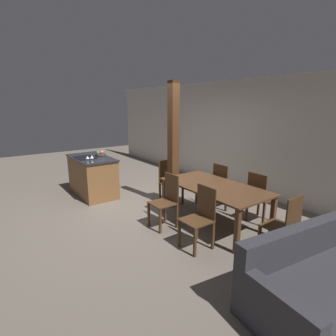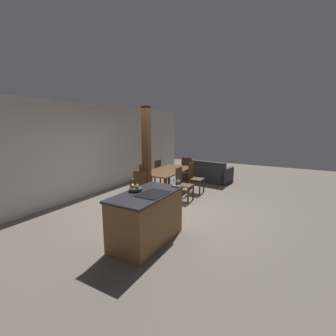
% 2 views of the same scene
% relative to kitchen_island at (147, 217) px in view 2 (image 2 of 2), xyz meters
% --- Properties ---
extents(ground_plane, '(16.00, 16.00, 0.00)m').
position_rel_kitchen_island_xyz_m(ground_plane, '(1.47, 0.51, -0.46)').
color(ground_plane, '#665B51').
extents(wall_back, '(11.20, 0.08, 2.70)m').
position_rel_kitchen_island_xyz_m(wall_back, '(1.47, 3.16, 0.89)').
color(wall_back, beige).
rests_on(wall_back, ground_plane).
extents(kitchen_island, '(1.45, 0.76, 0.92)m').
position_rel_kitchen_island_xyz_m(kitchen_island, '(0.00, 0.00, 0.00)').
color(kitchen_island, brown).
rests_on(kitchen_island, ground_plane).
extents(fruit_bowl, '(0.24, 0.24, 0.11)m').
position_rel_kitchen_island_xyz_m(fruit_bowl, '(0.00, 0.23, 0.50)').
color(fruit_bowl, '#383D47').
rests_on(fruit_bowl, kitchen_island).
extents(wine_glass_near, '(0.08, 0.08, 0.15)m').
position_rel_kitchen_island_xyz_m(wine_glass_near, '(0.64, -0.30, 0.58)').
color(wine_glass_near, silver).
rests_on(wine_glass_near, kitchen_island).
extents(wine_glass_middle, '(0.08, 0.08, 0.15)m').
position_rel_kitchen_island_xyz_m(wine_glass_middle, '(0.64, -0.21, 0.58)').
color(wine_glass_middle, silver).
rests_on(wine_glass_middle, kitchen_island).
extents(dining_table, '(1.92, 1.00, 0.72)m').
position_rel_kitchen_island_xyz_m(dining_table, '(2.83, 1.16, 0.18)').
color(dining_table, '#51331E').
rests_on(dining_table, ground_plane).
extents(dining_chair_near_left, '(0.40, 0.40, 0.93)m').
position_rel_kitchen_island_xyz_m(dining_chair_near_left, '(2.40, 0.44, 0.03)').
color(dining_chair_near_left, '#472D19').
rests_on(dining_chair_near_left, ground_plane).
extents(dining_chair_near_right, '(0.40, 0.40, 0.93)m').
position_rel_kitchen_island_xyz_m(dining_chair_near_right, '(3.26, 0.44, 0.03)').
color(dining_chair_near_right, '#472D19').
rests_on(dining_chair_near_right, ground_plane).
extents(dining_chair_far_left, '(0.40, 0.40, 0.93)m').
position_rel_kitchen_island_xyz_m(dining_chair_far_left, '(2.40, 1.89, 0.03)').
color(dining_chair_far_left, '#472D19').
rests_on(dining_chair_far_left, ground_plane).
extents(dining_chair_far_right, '(0.40, 0.40, 0.93)m').
position_rel_kitchen_island_xyz_m(dining_chair_far_right, '(3.26, 1.89, 0.03)').
color(dining_chair_far_right, '#472D19').
rests_on(dining_chair_far_right, ground_plane).
extents(dining_chair_head_end, '(0.40, 0.40, 0.93)m').
position_rel_kitchen_island_xyz_m(dining_chair_head_end, '(1.50, 1.16, 0.03)').
color(dining_chair_head_end, '#472D19').
rests_on(dining_chair_head_end, ground_plane).
extents(dining_chair_foot_end, '(0.40, 0.40, 0.93)m').
position_rel_kitchen_island_xyz_m(dining_chair_foot_end, '(4.17, 1.16, 0.03)').
color(dining_chair_foot_end, '#472D19').
rests_on(dining_chair_foot_end, ground_plane).
extents(couch, '(1.13, 1.88, 0.80)m').
position_rel_kitchen_island_xyz_m(couch, '(4.94, 0.63, -0.19)').
color(couch, '#2D2D33').
rests_on(couch, ground_plane).
extents(timber_post, '(0.18, 0.18, 2.55)m').
position_rel_kitchen_island_xyz_m(timber_post, '(1.67, 1.14, 0.82)').
color(timber_post, '#4C2D19').
rests_on(timber_post, ground_plane).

